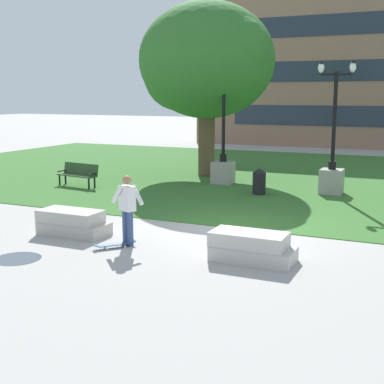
{
  "coord_description": "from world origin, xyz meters",
  "views": [
    {
      "loc": [
        4.87,
        -13.37,
        3.58
      ],
      "look_at": [
        -0.56,
        -1.4,
        1.2
      ],
      "focal_mm": 50.0,
      "sensor_mm": 36.0,
      "label": 1
    }
  ],
  "objects_px": {
    "person_skateboarder": "(127,206)",
    "lamp_post_right": "(332,167)",
    "park_bench_near_left": "(78,173)",
    "trash_bin": "(259,181)",
    "lamp_post_left": "(223,159)",
    "concrete_block_center": "(73,223)",
    "concrete_block_left": "(251,247)",
    "skateboard": "(115,244)"
  },
  "relations": [
    {
      "from": "concrete_block_left",
      "to": "lamp_post_left",
      "type": "xyz_separation_m",
      "value": [
        -4.31,
        9.42,
        0.73
      ]
    },
    {
      "from": "concrete_block_center",
      "to": "person_skateboarder",
      "type": "distance_m",
      "value": 1.99
    },
    {
      "from": "concrete_block_left",
      "to": "park_bench_near_left",
      "type": "xyz_separation_m",
      "value": [
        -9.3,
        6.42,
        0.23
      ]
    },
    {
      "from": "person_skateboarder",
      "to": "lamp_post_right",
      "type": "relative_size",
      "value": 0.36
    },
    {
      "from": "concrete_block_center",
      "to": "trash_bin",
      "type": "xyz_separation_m",
      "value": [
        2.73,
        7.43,
        0.2
      ]
    },
    {
      "from": "skateboard",
      "to": "trash_bin",
      "type": "distance_m",
      "value": 8.13
    },
    {
      "from": "concrete_block_left",
      "to": "park_bench_near_left",
      "type": "height_order",
      "value": "park_bench_near_left"
    },
    {
      "from": "lamp_post_right",
      "to": "trash_bin",
      "type": "xyz_separation_m",
      "value": [
        -2.37,
        -1.25,
        -0.5
      ]
    },
    {
      "from": "concrete_block_center",
      "to": "lamp_post_left",
      "type": "relative_size",
      "value": 0.37
    },
    {
      "from": "person_skateboarder",
      "to": "skateboard",
      "type": "relative_size",
      "value": 1.89
    },
    {
      "from": "person_skateboarder",
      "to": "lamp_post_left",
      "type": "distance_m",
      "value": 9.55
    },
    {
      "from": "trash_bin",
      "to": "concrete_block_left",
      "type": "bearing_deg",
      "value": -73.83
    },
    {
      "from": "park_bench_near_left",
      "to": "trash_bin",
      "type": "relative_size",
      "value": 1.94
    },
    {
      "from": "lamp_post_right",
      "to": "park_bench_near_left",
      "type": "bearing_deg",
      "value": -165.15
    },
    {
      "from": "person_skateboarder",
      "to": "trash_bin",
      "type": "xyz_separation_m",
      "value": [
        0.88,
        7.73,
        -0.47
      ]
    },
    {
      "from": "concrete_block_left",
      "to": "trash_bin",
      "type": "xyz_separation_m",
      "value": [
        -2.23,
        7.68,
        0.2
      ]
    },
    {
      "from": "park_bench_near_left",
      "to": "lamp_post_right",
      "type": "height_order",
      "value": "lamp_post_right"
    },
    {
      "from": "concrete_block_center",
      "to": "concrete_block_left",
      "type": "bearing_deg",
      "value": -2.78
    },
    {
      "from": "person_skateboarder",
      "to": "skateboard",
      "type": "height_order",
      "value": "person_skateboarder"
    },
    {
      "from": "person_skateboarder",
      "to": "lamp_post_right",
      "type": "height_order",
      "value": "lamp_post_right"
    },
    {
      "from": "concrete_block_center",
      "to": "skateboard",
      "type": "height_order",
      "value": "concrete_block_center"
    },
    {
      "from": "concrete_block_left",
      "to": "trash_bin",
      "type": "bearing_deg",
      "value": 106.17
    },
    {
      "from": "person_skateboarder",
      "to": "park_bench_near_left",
      "type": "distance_m",
      "value": 8.97
    },
    {
      "from": "lamp_post_right",
      "to": "trash_bin",
      "type": "relative_size",
      "value": 4.99
    },
    {
      "from": "lamp_post_left",
      "to": "lamp_post_right",
      "type": "bearing_deg",
      "value": -6.35
    },
    {
      "from": "concrete_block_center",
      "to": "lamp_post_right",
      "type": "relative_size",
      "value": 0.38
    },
    {
      "from": "skateboard",
      "to": "lamp_post_right",
      "type": "height_order",
      "value": "lamp_post_right"
    },
    {
      "from": "skateboard",
      "to": "trash_bin",
      "type": "relative_size",
      "value": 0.94
    },
    {
      "from": "concrete_block_left",
      "to": "lamp_post_right",
      "type": "height_order",
      "value": "lamp_post_right"
    },
    {
      "from": "concrete_block_center",
      "to": "person_skateboarder",
      "type": "height_order",
      "value": "person_skateboarder"
    },
    {
      "from": "lamp_post_left",
      "to": "trash_bin",
      "type": "xyz_separation_m",
      "value": [
        2.09,
        -1.75,
        -0.54
      ]
    },
    {
      "from": "lamp_post_left",
      "to": "concrete_block_left",
      "type": "bearing_deg",
      "value": -65.41
    },
    {
      "from": "lamp_post_right",
      "to": "concrete_block_center",
      "type": "bearing_deg",
      "value": -120.44
    },
    {
      "from": "skateboard",
      "to": "trash_bin",
      "type": "bearing_deg",
      "value": 82.55
    },
    {
      "from": "concrete_block_left",
      "to": "skateboard",
      "type": "distance_m",
      "value": 3.31
    },
    {
      "from": "park_bench_near_left",
      "to": "lamp_post_right",
      "type": "distance_m",
      "value": 9.78
    },
    {
      "from": "person_skateboarder",
      "to": "park_bench_near_left",
      "type": "relative_size",
      "value": 0.92
    },
    {
      "from": "concrete_block_left",
      "to": "skateboard",
      "type": "relative_size",
      "value": 2.03
    },
    {
      "from": "park_bench_near_left",
      "to": "lamp_post_right",
      "type": "relative_size",
      "value": 0.39
    },
    {
      "from": "park_bench_near_left",
      "to": "lamp_post_left",
      "type": "xyz_separation_m",
      "value": [
        4.98,
        3.0,
        0.5
      ]
    },
    {
      "from": "concrete_block_center",
      "to": "lamp_post_left",
      "type": "distance_m",
      "value": 9.24
    },
    {
      "from": "lamp_post_left",
      "to": "trash_bin",
      "type": "height_order",
      "value": "lamp_post_left"
    }
  ]
}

